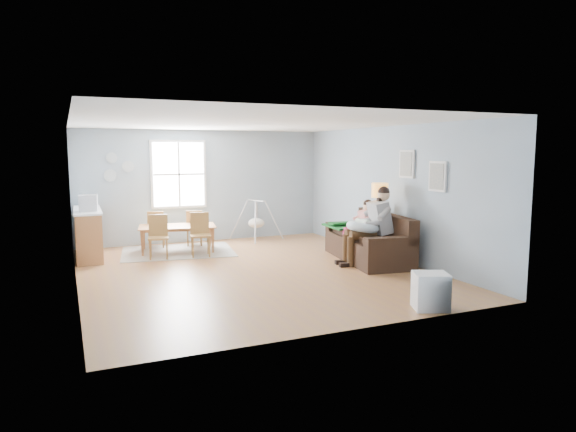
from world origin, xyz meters
name	(u,v)px	position (x,y,z in m)	size (l,w,h in m)	color
room	(251,138)	(0.00, 0.00, 2.42)	(8.40, 9.40, 3.90)	#A9713C
window	(179,174)	(-0.60, 3.46, 1.65)	(1.32, 0.08, 1.62)	silver
pictures	(422,170)	(2.97, -1.05, 1.85)	(0.05, 1.34, 0.74)	silver
wall_plates	(117,167)	(-2.00, 3.47, 1.83)	(0.67, 0.02, 0.66)	#97A9B5
sofa	(371,244)	(2.52, -0.09, 0.34)	(1.35, 2.47, 0.95)	black
green_throw	(352,226)	(2.55, 0.70, 0.60)	(1.06, 0.85, 0.04)	#12511A
beige_pillow	(370,214)	(2.85, 0.48, 0.85)	(0.15, 0.54, 0.54)	tan
father	(371,223)	(2.32, -0.40, 0.81)	(1.11, 0.58, 1.52)	#969699
nursing_pillow	(363,227)	(2.15, -0.37, 0.74)	(0.64, 0.64, 0.17)	#CBE9FE
infant	(362,222)	(2.15, -0.33, 0.83)	(0.17, 0.42, 0.15)	silver
toddler	(363,219)	(2.47, 0.15, 0.81)	(0.64, 0.33, 0.98)	silver
floor_lamp	(380,197)	(2.58, -0.28, 1.30)	(0.32, 0.32, 1.57)	black
storage_cube	(430,291)	(1.49, -3.20, 0.26)	(0.58, 0.56, 0.51)	white
rug	(178,251)	(-0.89, 2.35, 0.01)	(2.37, 1.80, 0.01)	#9C988E
dining_table	(178,239)	(-0.89, 2.35, 0.29)	(1.63, 0.91, 0.57)	#985B31
chair_sw	(158,234)	(-1.39, 1.83, 0.51)	(0.47, 0.47, 0.90)	brown
chair_se	(200,231)	(-0.54, 1.72, 0.52)	(0.48, 0.48, 0.92)	brown
chair_nw	(156,227)	(-1.24, 2.99, 0.48)	(0.47, 0.47, 0.85)	brown
chair_ne	(194,226)	(-0.39, 2.88, 0.47)	(0.45, 0.45, 0.84)	brown
counter	(88,233)	(-2.70, 2.50, 0.51)	(0.57, 1.81, 1.01)	#985B31
monitor	(88,203)	(-2.69, 2.16, 1.17)	(0.37, 0.36, 0.33)	silver
baby_swing	(256,222)	(1.22, 3.10, 0.44)	(1.26, 1.27, 0.99)	silver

